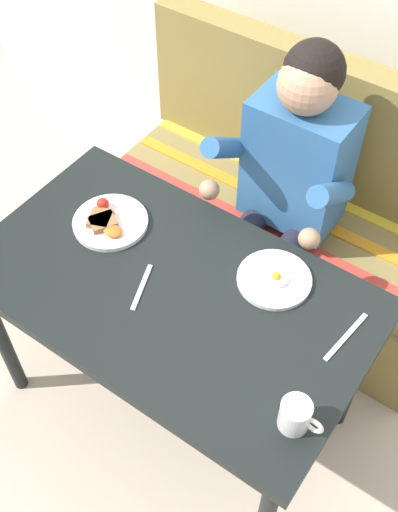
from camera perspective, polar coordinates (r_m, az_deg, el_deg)
ground_plane at (r=2.47m, az=-2.05°, el=-13.00°), size 8.00×8.00×0.00m
table at (r=1.91m, az=-2.59°, el=-4.21°), size 1.20×0.70×0.73m
couch at (r=2.58m, az=7.88°, el=3.04°), size 1.44×0.56×1.00m
person at (r=2.16m, az=8.02°, el=7.04°), size 0.45×0.61×1.21m
plate_breakfast at (r=2.01m, az=-8.22°, el=3.14°), size 0.24×0.24×0.05m
plate_eggs at (r=1.86m, az=6.87°, el=-2.07°), size 0.22×0.22×0.04m
coffee_mug at (r=1.59m, az=8.81°, el=-14.13°), size 0.12×0.08×0.09m
fork at (r=1.85m, az=-5.24°, el=-2.83°), size 0.07×0.16×0.00m
knife at (r=1.79m, az=13.23°, el=-7.16°), size 0.04×0.20×0.00m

